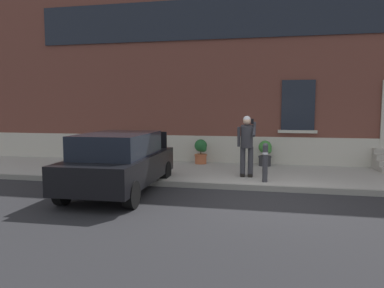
# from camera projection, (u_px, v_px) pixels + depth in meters

# --- Properties ---
(ground_plane) EXTENTS (80.00, 80.00, 0.00)m
(ground_plane) POSITION_uv_depth(u_px,v_px,m) (261.00, 200.00, 8.52)
(ground_plane) COLOR #232326
(sidewalk) EXTENTS (24.00, 3.60, 0.15)m
(sidewalk) POSITION_uv_depth(u_px,v_px,m) (263.00, 175.00, 11.24)
(sidewalk) COLOR #99968E
(sidewalk) RESTS_ON ground
(curb_edge) EXTENTS (24.00, 0.12, 0.15)m
(curb_edge) POSITION_uv_depth(u_px,v_px,m) (262.00, 188.00, 9.43)
(curb_edge) COLOR gray
(curb_edge) RESTS_ON ground
(building_facade) EXTENTS (24.00, 1.52, 7.50)m
(building_facade) POSITION_uv_depth(u_px,v_px,m) (267.00, 63.00, 13.29)
(building_facade) COLOR brown
(building_facade) RESTS_ON ground
(hatchback_car_black) EXTENTS (1.87, 4.10, 1.50)m
(hatchback_car_black) POSITION_uv_depth(u_px,v_px,m) (120.00, 161.00, 9.20)
(hatchback_car_black) COLOR black
(hatchback_car_black) RESTS_ON ground
(bollard_near_person) EXTENTS (0.15, 0.15, 1.04)m
(bollard_near_person) POSITION_uv_depth(u_px,v_px,m) (265.00, 161.00, 9.75)
(bollard_near_person) COLOR #333338
(bollard_near_person) RESTS_ON sidewalk
(person_on_phone) EXTENTS (0.51, 0.50, 1.74)m
(person_on_phone) POSITION_uv_depth(u_px,v_px,m) (247.00, 142.00, 10.38)
(person_on_phone) COLOR #2D2D33
(person_on_phone) RESTS_ON sidewalk
(planter_olive) EXTENTS (0.44, 0.44, 0.86)m
(planter_olive) POSITION_uv_depth(u_px,v_px,m) (142.00, 149.00, 13.48)
(planter_olive) COLOR #606B38
(planter_olive) RESTS_ON sidewalk
(planter_terracotta) EXTENTS (0.44, 0.44, 0.86)m
(planter_terracotta) POSITION_uv_depth(u_px,v_px,m) (201.00, 151.00, 12.93)
(planter_terracotta) COLOR #B25B38
(planter_terracotta) RESTS_ON sidewalk
(planter_charcoal) EXTENTS (0.44, 0.44, 0.86)m
(planter_charcoal) POSITION_uv_depth(u_px,v_px,m) (265.00, 153.00, 12.45)
(planter_charcoal) COLOR #2D2D30
(planter_charcoal) RESTS_ON sidewalk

